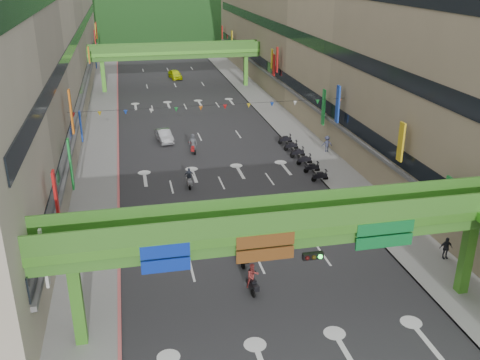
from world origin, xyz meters
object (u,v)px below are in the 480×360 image
at_px(overpass_near, 308,238).
at_px(pedestrian_red, 386,220).
at_px(car_yellow, 175,74).
at_px(scooter_rider_near, 243,253).
at_px(scooter_rider_mid, 253,278).
at_px(car_silver, 164,136).

height_order(overpass_near, pedestrian_red, overpass_near).
distance_m(overpass_near, car_yellow, 67.97).
distance_m(scooter_rider_near, car_yellow, 61.27).
distance_m(scooter_rider_near, pedestrian_red, 11.68).
height_order(scooter_rider_mid, car_yellow, scooter_rider_mid).
xyz_separation_m(scooter_rider_mid, car_silver, (-2.84, 30.36, -0.33)).
distance_m(overpass_near, pedestrian_red, 13.81).
bearing_deg(scooter_rider_mid, car_silver, 95.34).
xyz_separation_m(overpass_near, car_silver, (-4.98, 33.72, -4.55)).
relative_size(scooter_rider_mid, car_silver, 0.48).
height_order(scooter_rider_near, car_silver, scooter_rider_near).
bearing_deg(scooter_rider_mid, car_yellow, 88.44).
xyz_separation_m(scooter_rider_mid, car_yellow, (1.76, 64.47, -0.24)).
height_order(scooter_rider_mid, pedestrian_red, scooter_rider_mid).
height_order(car_yellow, pedestrian_red, pedestrian_red).
relative_size(scooter_rider_near, scooter_rider_mid, 0.99).
relative_size(scooter_rider_near, car_yellow, 0.44).
xyz_separation_m(car_silver, car_yellow, (4.60, 34.10, 0.08)).
bearing_deg(overpass_near, car_silver, 98.40).
height_order(overpass_near, car_yellow, overpass_near).
distance_m(scooter_rider_mid, car_silver, 30.50).
bearing_deg(car_yellow, pedestrian_red, -88.92).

